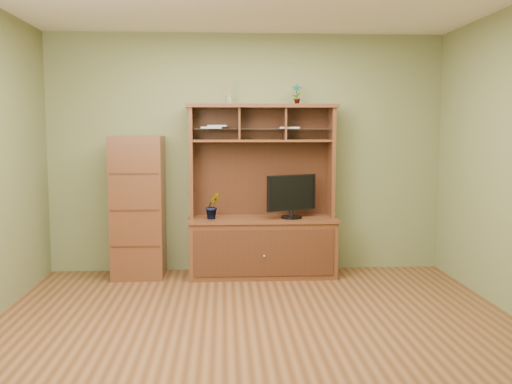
{
  "coord_description": "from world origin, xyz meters",
  "views": [
    {
      "loc": [
        -0.27,
        -4.53,
        1.61
      ],
      "look_at": [
        0.06,
        1.2,
        0.99
      ],
      "focal_mm": 40.0,
      "sensor_mm": 36.0,
      "label": 1
    }
  ],
  "objects": [
    {
      "name": "magazines",
      "position": [
        -0.09,
        1.8,
        1.65
      ],
      "size": [
        1.1,
        0.19,
        0.04
      ],
      "color": "#A9A9AE",
      "rests_on": "media_hutch"
    },
    {
      "name": "monitor",
      "position": [
        0.48,
        1.65,
        0.9
      ],
      "size": [
        0.57,
        0.3,
        0.48
      ],
      "rotation": [
        0.0,
        0.0,
        0.44
      ],
      "color": "black",
      "rests_on": "media_hutch"
    },
    {
      "name": "side_cabinet",
      "position": [
        -1.21,
        1.73,
        0.78
      ],
      "size": [
        0.55,
        0.51,
        1.55
      ],
      "color": "#472614",
      "rests_on": "room"
    },
    {
      "name": "orchid_plant",
      "position": [
        -0.39,
        1.65,
        0.8
      ],
      "size": [
        0.19,
        0.18,
        0.29
      ],
      "primitive_type": "imported",
      "rotation": [
        0.0,
        0.0,
        0.34
      ],
      "color": "#376221",
      "rests_on": "media_hutch"
    },
    {
      "name": "top_plant",
      "position": [
        0.55,
        1.8,
        2.01
      ],
      "size": [
        0.13,
        0.1,
        0.22
      ],
      "primitive_type": "imported",
      "rotation": [
        0.0,
        0.0,
        -0.19
      ],
      "color": "#356624",
      "rests_on": "media_hutch"
    },
    {
      "name": "media_hutch",
      "position": [
        0.16,
        1.73,
        0.52
      ],
      "size": [
        1.66,
        0.61,
        1.9
      ],
      "color": "#472614",
      "rests_on": "room"
    },
    {
      "name": "reed_diffuser",
      "position": [
        -0.21,
        1.8,
        2.02
      ],
      "size": [
        0.06,
        0.06,
        0.31
      ],
      "color": "silver",
      "rests_on": "media_hutch"
    },
    {
      "name": "room",
      "position": [
        0.0,
        0.0,
        1.35
      ],
      "size": [
        4.54,
        4.04,
        2.74
      ],
      "color": "#502D16",
      "rests_on": "ground"
    }
  ]
}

